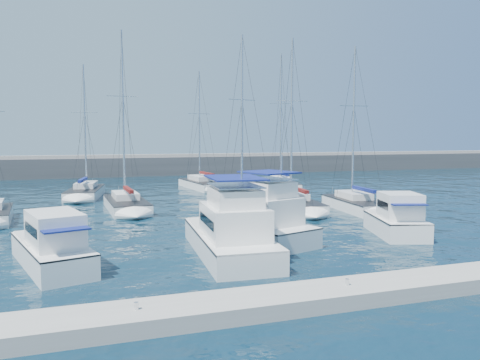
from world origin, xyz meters
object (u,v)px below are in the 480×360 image
object	(u,v)px
motor_yacht_stbd_inner	(260,223)
sailboat_back_c	(282,185)
sailboat_back_a	(85,192)
motor_yacht_port_outer	(53,248)
motor_yacht_stbd_outer	(397,221)
sailboat_back_b	(202,184)
sailboat_mid_d	(294,205)
sailboat_mid_b	(126,204)
sailboat_mid_c	(246,206)
sailboat_mid_e	(356,204)
motor_yacht_port_inner	(231,235)

from	to	relation	value
motor_yacht_stbd_inner	sailboat_back_c	distance (m)	28.80
sailboat_back_a	motor_yacht_port_outer	bearing A→B (deg)	-84.41
motor_yacht_stbd_outer	sailboat_back_b	world-z (taller)	sailboat_back_b
motor_yacht_stbd_inner	motor_yacht_stbd_outer	distance (m)	8.98
motor_yacht_stbd_outer	sailboat_mid_d	distance (m)	11.60
motor_yacht_port_outer	sailboat_mid_d	xyz separation A→B (m)	(18.57, 12.35, -0.42)
motor_yacht_port_outer	sailboat_mid_b	bearing A→B (deg)	58.13
sailboat_mid_b	sailboat_back_a	xyz separation A→B (m)	(-3.28, 10.49, -0.02)
sailboat_mid_b	sailboat_mid_d	world-z (taller)	sailboat_mid_b
sailboat_mid_b	sailboat_mid_c	xyz separation A→B (m)	(9.45, -4.28, 0.02)
sailboat_mid_e	sailboat_back_b	distance (m)	22.60
sailboat_mid_b	sailboat_mid_c	size ratio (longest dim) A/B	1.04
motor_yacht_port_inner	sailboat_mid_c	bearing A→B (deg)	71.27
sailboat_mid_d	sailboat_back_b	distance (m)	19.76
motor_yacht_stbd_outer	sailboat_mid_b	xyz separation A→B (m)	(-15.52, 16.19, -0.41)
motor_yacht_stbd_outer	sailboat_back_a	bearing A→B (deg)	142.64
sailboat_mid_e	sailboat_mid_d	bearing A→B (deg)	169.78
motor_yacht_port_outer	sailboat_back_b	xyz separation A→B (m)	(15.34, 31.84, -0.44)
motor_yacht_port_inner	sailboat_back_b	xyz separation A→B (m)	(6.51, 32.41, -0.63)
motor_yacht_port_inner	sailboat_back_a	bearing A→B (deg)	108.10
motor_yacht_stbd_outer	sailboat_mid_c	distance (m)	13.37
sailboat_mid_b	sailboat_mid_e	size ratio (longest dim) A/B	1.09
sailboat_back_c	motor_yacht_stbd_inner	bearing A→B (deg)	-103.95
sailboat_back_c	motor_yacht_port_outer	bearing A→B (deg)	-118.70
sailboat_mid_c	sailboat_back_c	world-z (taller)	sailboat_back_c
sailboat_mid_c	sailboat_back_b	distance (m)	19.04
sailboat_mid_c	sailboat_mid_d	distance (m)	4.21
motor_yacht_stbd_inner	sailboat_mid_c	distance (m)	11.07
motor_yacht_stbd_inner	sailboat_mid_b	size ratio (longest dim) A/B	0.54
sailboat_mid_d	sailboat_back_b	world-z (taller)	sailboat_mid_d
motor_yacht_port_inner	sailboat_mid_c	size ratio (longest dim) A/B	0.65
motor_yacht_stbd_inner	motor_yacht_stbd_outer	bearing A→B (deg)	-25.80
sailboat_back_b	sailboat_mid_d	bearing A→B (deg)	-86.73
sailboat_mid_d	sailboat_back_c	world-z (taller)	sailboat_back_c
sailboat_mid_d	motor_yacht_port_inner	bearing A→B (deg)	-120.41
sailboat_mid_c	sailboat_back_c	xyz separation A→B (m)	(9.88, 15.15, -0.01)
sailboat_mid_c	sailboat_mid_e	world-z (taller)	sailboat_mid_c
sailboat_mid_c	sailboat_mid_d	xyz separation A→B (m)	(4.18, -0.47, -0.03)
sailboat_mid_c	sailboat_mid_e	bearing A→B (deg)	-25.94
sailboat_mid_b	sailboat_mid_c	bearing A→B (deg)	-27.17
sailboat_mid_b	sailboat_back_c	xyz separation A→B (m)	(19.34, 10.87, 0.01)
motor_yacht_port_outer	motor_yacht_stbd_inner	world-z (taller)	motor_yacht_stbd_inner
sailboat_mid_b	sailboat_back_a	world-z (taller)	sailboat_mid_b
motor_yacht_stbd_outer	sailboat_mid_e	size ratio (longest dim) A/B	0.42
sailboat_mid_e	motor_yacht_port_inner	bearing A→B (deg)	-137.05
sailboat_mid_c	sailboat_back_c	size ratio (longest dim) A/B	0.90
motor_yacht_port_inner	sailboat_mid_c	world-z (taller)	sailboat_mid_c
motor_yacht_port_outer	sailboat_mid_b	distance (m)	17.80
sailboat_mid_c	motor_yacht_port_inner	bearing A→B (deg)	-126.77
motor_yacht_stbd_inner	sailboat_mid_c	size ratio (longest dim) A/B	0.56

